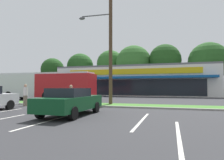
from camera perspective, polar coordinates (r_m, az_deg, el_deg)
The scene contains 18 objects.
grass_median at distance 17.90m, azimuth -13.00°, elevation -6.73°, with size 56.00×2.20×0.12m, color #427A2D.
curb_lip at distance 16.86m, azimuth -15.09°, elevation -7.00°, with size 56.00×0.24×0.12m, color #99968C.
parking_stripe_3 at distance 9.66m, azimuth -17.30°, elevation -11.08°, with size 0.12×4.80×0.01m, color silver.
parking_stripe_4 at distance 9.25m, azimuth 8.56°, elevation -11.56°, with size 0.12×4.80×0.01m, color silver.
parking_stripe_5 at distance 6.94m, azimuth 18.68°, elevation -14.70°, with size 0.12×4.80×0.01m, color silver.
storefront_building at distance 38.77m, azimuth 7.26°, elevation -0.42°, with size 27.27×14.83×5.25m.
tree_far_left at distance 53.09m, azimuth -16.83°, elevation 2.87°, with size 5.93×5.93×8.98m.
tree_left at distance 53.10m, azimuth -9.18°, elevation 3.83°, with size 6.98×6.98×10.45m.
tree_mid_left at distance 50.60m, azimuth -0.46°, elevation 4.65°, with size 7.03×7.03×10.96m.
tree_mid at distance 46.22m, azimuth 6.28°, elevation 4.87°, with size 8.20×8.20×11.20m.
tree_mid_right at distance 45.24m, azimuth 15.06°, elevation 5.56°, with size 7.04×7.04×11.00m.
tree_right at distance 44.83m, azimuth 26.13°, elevation 4.76°, with size 7.95×7.95×10.66m.
utility_pole at distance 17.06m, azimuth -0.85°, elevation 12.17°, with size 3.03×2.40×10.75m.
city_bus at distance 25.32m, azimuth -18.69°, elevation -1.42°, with size 12.45×2.87×3.25m.
car_0 at distance 10.97m, azimuth -11.88°, elevation -6.02°, with size 2.02×4.58×1.48m.
car_1 at distance 35.96m, azimuth -25.89°, elevation -3.09°, with size 4.72×1.87×1.44m.
pedestrian_near_bench at distance 17.42m, azimuth -23.81°, elevation -4.01°, with size 0.36×0.36×1.76m.
pedestrian_by_pole at distance 14.80m, azimuth -11.81°, elevation -4.65°, with size 0.34×0.34×1.70m.
Camera 1 is at (8.90, -1.46, 1.54)m, focal length 31.58 mm.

